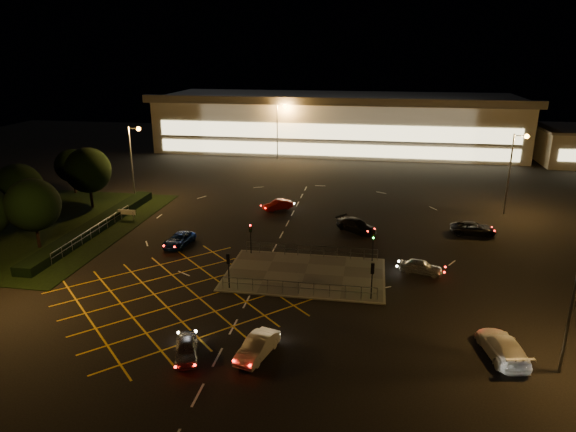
% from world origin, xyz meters
% --- Properties ---
extents(ground, '(180.00, 180.00, 0.00)m').
position_xyz_m(ground, '(0.00, 0.00, 0.00)').
color(ground, black).
rests_on(ground, ground).
extents(pedestrian_island, '(14.00, 9.00, 0.12)m').
position_xyz_m(pedestrian_island, '(2.00, -2.00, 0.06)').
color(pedestrian_island, '#4C4944').
rests_on(pedestrian_island, ground).
extents(grass_verge, '(18.00, 30.00, 0.08)m').
position_xyz_m(grass_verge, '(-28.00, 6.00, 0.04)').
color(grass_verge, black).
rests_on(grass_verge, ground).
extents(hedge, '(2.00, 26.00, 1.00)m').
position_xyz_m(hedge, '(-23.00, 6.00, 0.50)').
color(hedge, black).
rests_on(hedge, ground).
extents(supermarket, '(72.00, 26.50, 10.50)m').
position_xyz_m(supermarket, '(0.00, 61.95, 5.31)').
color(supermarket, beige).
rests_on(supermarket, ground).
extents(streetlight_nw, '(1.78, 0.56, 10.03)m').
position_xyz_m(streetlight_nw, '(-23.56, 18.00, 6.56)').
color(streetlight_nw, slate).
rests_on(streetlight_nw, ground).
extents(streetlight_ne, '(1.78, 0.56, 10.03)m').
position_xyz_m(streetlight_ne, '(24.44, 20.00, 6.56)').
color(streetlight_ne, slate).
rests_on(streetlight_ne, ground).
extents(streetlight_far_left, '(1.78, 0.56, 10.03)m').
position_xyz_m(streetlight_far_left, '(-9.56, 48.00, 6.56)').
color(streetlight_far_left, slate).
rests_on(streetlight_far_left, ground).
extents(streetlight_far_right, '(1.78, 0.56, 10.03)m').
position_xyz_m(streetlight_far_right, '(30.44, 50.00, 6.56)').
color(streetlight_far_right, slate).
rests_on(streetlight_far_right, ground).
extents(signal_sw, '(0.28, 0.30, 3.15)m').
position_xyz_m(signal_sw, '(-4.00, -5.99, 2.37)').
color(signal_sw, black).
rests_on(signal_sw, pedestrian_island).
extents(signal_se, '(0.28, 0.30, 3.15)m').
position_xyz_m(signal_se, '(8.00, -5.99, 2.37)').
color(signal_se, black).
rests_on(signal_se, pedestrian_island).
extents(signal_nw, '(0.28, 0.30, 3.15)m').
position_xyz_m(signal_nw, '(-4.00, 1.99, 2.37)').
color(signal_nw, black).
rests_on(signal_nw, pedestrian_island).
extents(signal_ne, '(0.28, 0.30, 3.15)m').
position_xyz_m(signal_ne, '(8.00, 1.99, 2.37)').
color(signal_ne, black).
rests_on(signal_ne, pedestrian_island).
extents(tree_b, '(5.40, 5.40, 7.35)m').
position_xyz_m(tree_b, '(-32.00, 6.00, 4.64)').
color(tree_b, black).
rests_on(tree_b, ground).
extents(tree_c, '(5.76, 5.76, 7.84)m').
position_xyz_m(tree_c, '(-28.00, 14.00, 4.95)').
color(tree_c, black).
rests_on(tree_c, ground).
extents(tree_d, '(4.68, 4.68, 6.37)m').
position_xyz_m(tree_d, '(-34.00, 20.00, 4.02)').
color(tree_d, black).
rests_on(tree_d, ground).
extents(tree_e, '(5.40, 5.40, 7.35)m').
position_xyz_m(tree_e, '(-26.00, 0.00, 4.64)').
color(tree_e, black).
rests_on(tree_e, ground).
extents(car_near_silver, '(2.61, 4.01, 1.27)m').
position_xyz_m(car_near_silver, '(-4.05, -16.30, 0.64)').
color(car_near_silver, '#A0A2A7').
rests_on(car_near_silver, ground).
extents(car_queue_white, '(2.52, 4.43, 1.38)m').
position_xyz_m(car_queue_white, '(0.60, -15.39, 0.69)').
color(car_queue_white, silver).
rests_on(car_queue_white, ground).
extents(car_left_blue, '(2.55, 4.73, 1.26)m').
position_xyz_m(car_left_blue, '(-12.01, 3.04, 0.63)').
color(car_left_blue, navy).
rests_on(car_left_blue, ground).
extents(car_far_dkgrey, '(5.14, 4.57, 1.43)m').
position_xyz_m(car_far_dkgrey, '(6.11, 10.52, 0.72)').
color(car_far_dkgrey, black).
rests_on(car_far_dkgrey, ground).
extents(car_right_silver, '(4.05, 2.22, 1.31)m').
position_xyz_m(car_right_silver, '(12.42, 0.06, 0.65)').
color(car_right_silver, '#B3B5BB').
rests_on(car_right_silver, ground).
extents(car_circ_red, '(3.77, 3.46, 1.25)m').
position_xyz_m(car_circ_red, '(-4.14, 17.12, 0.63)').
color(car_circ_red, maroon).
rests_on(car_circ_red, ground).
extents(car_east_grey, '(4.98, 2.44, 1.36)m').
position_xyz_m(car_east_grey, '(18.95, 11.76, 0.68)').
color(car_east_grey, black).
rests_on(car_east_grey, ground).
extents(car_approach_white, '(3.09, 5.56, 1.52)m').
position_xyz_m(car_approach_white, '(16.75, -12.77, 0.76)').
color(car_approach_white, '#BDBDBD').
rests_on(car_approach_white, ground).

